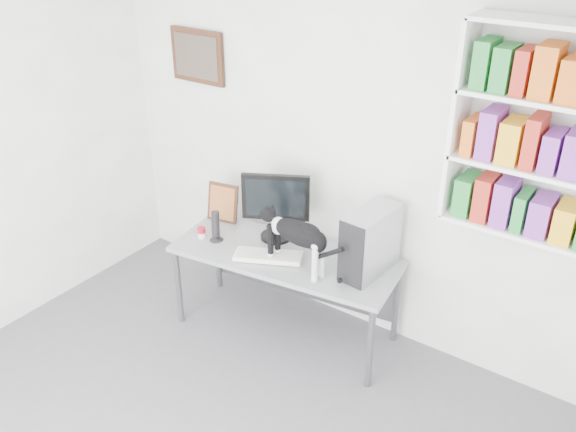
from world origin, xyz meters
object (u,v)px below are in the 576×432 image
at_px(desk, 285,293).
at_px(pc_tower, 370,242).
at_px(monitor, 276,206).
at_px(cat, 297,245).
at_px(keyboard, 268,256).
at_px(leaning_print, 223,202).
at_px(bookshelf, 546,136).
at_px(soup_can, 202,233).
at_px(speaker, 216,226).

height_order(desk, pc_tower, pc_tower).
distance_m(monitor, cat, 0.48).
xyz_separation_m(desk, monitor, (-0.20, 0.16, 0.62)).
relative_size(monitor, keyboard, 1.11).
distance_m(leaning_print, cat, 0.94).
xyz_separation_m(bookshelf, soup_can, (-2.21, -0.49, -1.11)).
height_order(desk, monitor, monitor).
relative_size(keyboard, soup_can, 5.43).
xyz_separation_m(monitor, keyboard, (0.13, -0.27, -0.25)).
xyz_separation_m(pc_tower, speaker, (-1.15, -0.28, -0.11)).
relative_size(desk, speaker, 6.69).
height_order(bookshelf, desk, bookshelf).
height_order(speaker, soup_can, speaker).
xyz_separation_m(bookshelf, monitor, (-1.75, -0.16, -0.88)).
distance_m(monitor, speaker, 0.48).
distance_m(desk, monitor, 0.67).
bearing_deg(leaning_print, pc_tower, -11.29).
xyz_separation_m(pc_tower, soup_can, (-1.27, -0.32, -0.19)).
height_order(monitor, leaning_print, monitor).
bearing_deg(bookshelf, keyboard, -165.12).
relative_size(desk, leaning_print, 5.22).
distance_m(monitor, pc_tower, 0.80).
bearing_deg(bookshelf, pc_tower, -170.24).
xyz_separation_m(keyboard, soup_can, (-0.59, -0.06, 0.03)).
bearing_deg(monitor, pc_tower, -28.60).
bearing_deg(leaning_print, cat, -27.84).
bearing_deg(bookshelf, monitor, -174.90).
xyz_separation_m(keyboard, pc_tower, (0.68, 0.27, 0.22)).
height_order(keyboard, speaker, speaker).
height_order(keyboard, cat, cat).
xyz_separation_m(speaker, cat, (0.73, 0.02, 0.08)).
relative_size(desk, keyboard, 3.44).
bearing_deg(desk, bookshelf, 3.75).
relative_size(desk, cat, 2.58).
relative_size(speaker, leaning_print, 0.78).
xyz_separation_m(soup_can, cat, (0.85, 0.06, 0.16)).
bearing_deg(soup_can, pc_tower, 14.32).
bearing_deg(bookshelf, cat, -162.48).
xyz_separation_m(keyboard, leaning_print, (-0.65, 0.27, 0.14)).
distance_m(pc_tower, cat, 0.50).
xyz_separation_m(leaning_print, cat, (0.90, -0.27, 0.04)).
bearing_deg(keyboard, bookshelf, -11.42).
xyz_separation_m(keyboard, speaker, (-0.48, -0.02, 0.11)).
height_order(desk, speaker, speaker).
bearing_deg(cat, keyboard, -174.46).
bearing_deg(desk, keyboard, -128.70).
distance_m(bookshelf, pc_tower, 1.33).
bearing_deg(monitor, leaning_print, 152.68).
xyz_separation_m(pc_tower, cat, (-0.42, -0.27, -0.04)).
bearing_deg(pc_tower, soup_can, -160.69).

